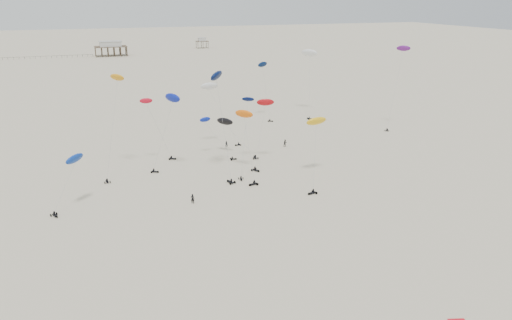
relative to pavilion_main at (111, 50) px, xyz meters
name	(u,v)px	position (x,y,z in m)	size (l,w,h in m)	color
ground_plane	(164,95)	(10.00, -150.00, -4.22)	(900.00, 900.00, 0.00)	beige
pavilion_main	(111,50)	(0.00, 0.00, 0.00)	(21.00, 13.00, 9.80)	brown
pavilion_small	(202,43)	(70.00, 30.00, -0.74)	(9.00, 7.00, 8.00)	brown
pier_fence	(27,58)	(-52.00, 0.00, -3.45)	(80.20, 0.20, 1.50)	black
rig_0	(263,121)	(18.04, -244.12, 6.03)	(8.87, 10.92, 16.34)	black
rig_1	(114,104)	(-15.44, -238.29, 11.57)	(7.56, 13.65, 23.15)	black
rig_3	(246,128)	(13.18, -245.75, 5.28)	(8.80, 16.12, 20.69)	black
rig_4	(71,169)	(-25.66, -257.02, 3.46)	(7.78, 8.52, 11.02)	black
rig_5	(400,65)	(69.24, -225.09, 14.67)	(10.15, 7.99, 25.02)	black
rig_6	(170,109)	(-3.47, -240.59, 9.83)	(8.61, 6.34, 17.81)	black
rig_7	(158,127)	(-5.47, -234.13, 4.35)	(8.02, 2.85, 15.78)	black
rig_8	(219,92)	(6.54, -246.96, 14.36)	(5.42, 14.60, 23.82)	black
rig_9	(246,131)	(12.04, -249.82, 5.60)	(5.18, 14.69, 16.36)	black
rig_10	(215,134)	(8.60, -235.23, 1.59)	(7.43, 9.36, 12.07)	black
rig_11	(213,94)	(11.15, -224.15, 9.59)	(9.69, 6.98, 17.48)	black
rig_12	(316,132)	(25.99, -256.71, 5.95)	(10.54, 15.10, 17.44)	black
rig_13	(264,73)	(35.08, -199.20, 10.40)	(4.71, 11.50, 18.91)	black
rig_14	(309,58)	(53.25, -195.41, 14.22)	(9.35, 17.59, 23.46)	black
rig_15	(232,129)	(13.01, -234.87, 2.28)	(8.55, 11.43, 11.68)	black
spectator_0	(193,203)	(-3.81, -263.52, -4.22)	(0.84, 0.58, 2.30)	black
spectator_1	(285,147)	(28.41, -233.91, -4.22)	(1.12, 0.65, 2.29)	black
spectator_3	(226,147)	(13.21, -229.21, -4.22)	(0.76, 0.52, 2.09)	black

